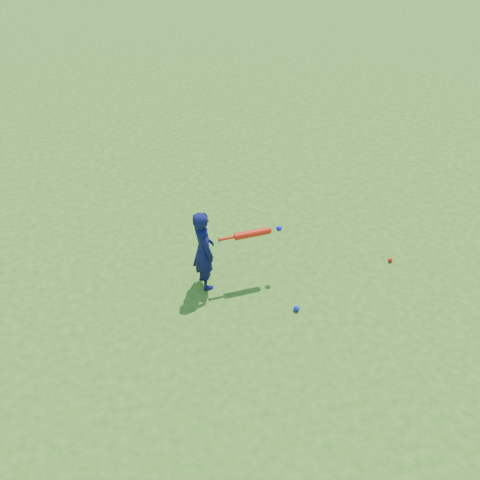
# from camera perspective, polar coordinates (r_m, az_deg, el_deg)

# --- Properties ---
(ground) EXTENTS (80.00, 80.00, 0.00)m
(ground) POSITION_cam_1_polar(r_m,az_deg,el_deg) (7.24, -8.92, -6.49)
(ground) COLOR #306317
(ground) RESTS_ON ground
(child) EXTENTS (0.37, 0.48, 1.20)m
(child) POSITION_cam_1_polar(r_m,az_deg,el_deg) (7.02, -3.91, -1.07)
(child) COLOR #0D103F
(child) RESTS_ON ground
(ground_ball_red) EXTENTS (0.06, 0.06, 0.06)m
(ground_ball_red) POSITION_cam_1_polar(r_m,az_deg,el_deg) (8.02, 15.73, -2.08)
(ground_ball_red) COLOR red
(ground_ball_red) RESTS_ON ground
(ground_ball_blue) EXTENTS (0.08, 0.08, 0.08)m
(ground_ball_blue) POSITION_cam_1_polar(r_m,az_deg,el_deg) (7.04, 6.04, -7.28)
(ground_ball_blue) COLOR #0B1FCA
(ground_ball_blue) RESTS_ON ground
(bat_swing) EXTENTS (0.87, 0.13, 0.10)m
(bat_swing) POSITION_cam_1_polar(r_m,az_deg,el_deg) (7.02, 1.53, 0.73)
(bat_swing) COLOR red
(bat_swing) RESTS_ON ground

